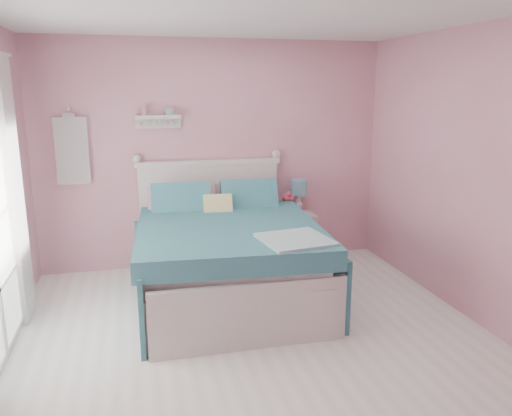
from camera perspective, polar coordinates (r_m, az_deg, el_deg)
name	(u,v)px	position (r m, az deg, el deg)	size (l,w,h in m)	color
floor	(263,353)	(4.14, 0.77, -16.26)	(4.50, 4.50, 0.00)	silver
room_shell	(263,155)	(3.62, 0.84, 6.04)	(4.50, 4.50, 4.50)	#C77E89
bed	(226,258)	(4.99, -3.46, -5.67)	(1.82, 2.21, 1.25)	silver
nightstand	(296,237)	(6.06, 4.59, -3.35)	(0.41, 0.41, 0.60)	beige
table_lamp	(299,190)	(5.99, 4.92, 2.09)	(0.20, 0.20, 0.40)	white
vase	(289,207)	(5.93, 3.75, 0.13)	(0.17, 0.17, 0.18)	silver
teacup	(294,213)	(5.85, 4.34, -0.56)	(0.10, 0.10, 0.08)	pink
roses	(289,197)	(5.90, 3.76, 1.28)	(0.14, 0.11, 0.12)	#DF4C6D
wall_shelf	(158,118)	(5.68, -11.16, 10.04)	(0.50, 0.15, 0.25)	silver
hanging_dress	(72,151)	(5.73, -20.30, 6.12)	(0.34, 0.03, 0.72)	white
curtain_far	(16,192)	(4.81, -25.73, 1.68)	(0.04, 0.40, 2.32)	white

